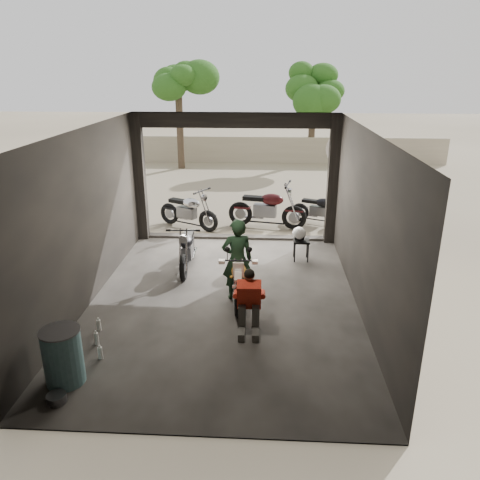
# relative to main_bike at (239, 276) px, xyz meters

# --- Properties ---
(ground) EXTENTS (80.00, 80.00, 0.00)m
(ground) POSITION_rel_main_bike_xyz_m (-0.29, -0.05, -0.53)
(ground) COLOR #7A6D56
(ground) RESTS_ON ground
(garage) EXTENTS (7.00, 7.13, 3.20)m
(garage) POSITION_rel_main_bike_xyz_m (-0.29, 0.50, 0.75)
(garage) COLOR #2D2B28
(garage) RESTS_ON ground
(boundary_wall) EXTENTS (18.00, 0.30, 1.20)m
(boundary_wall) POSITION_rel_main_bike_xyz_m (-0.29, 13.95, 0.07)
(boundary_wall) COLOR gray
(boundary_wall) RESTS_ON ground
(tree_left) EXTENTS (2.20, 2.20, 5.60)m
(tree_left) POSITION_rel_main_bike_xyz_m (-3.29, 12.45, 3.46)
(tree_left) COLOR #382B1E
(tree_left) RESTS_ON ground
(tree_right) EXTENTS (2.20, 2.20, 5.00)m
(tree_right) POSITION_rel_main_bike_xyz_m (2.51, 13.95, 3.03)
(tree_right) COLOR #382B1E
(tree_right) RESTS_ON ground
(main_bike) EXTENTS (0.70, 1.60, 1.05)m
(main_bike) POSITION_rel_main_bike_xyz_m (0.00, 0.00, 0.00)
(main_bike) COLOR silver
(main_bike) RESTS_ON ground
(left_bike) EXTENTS (0.71, 1.60, 1.07)m
(left_bike) POSITION_rel_main_bike_xyz_m (-1.23, 1.48, 0.01)
(left_bike) COLOR black
(left_bike) RESTS_ON ground
(outside_bike_a) EXTENTS (1.82, 1.40, 1.14)m
(outside_bike_a) POSITION_rel_main_bike_xyz_m (-1.66, 4.27, 0.04)
(outside_bike_a) COLOR black
(outside_bike_a) RESTS_ON ground
(outside_bike_b) EXTENTS (2.02, 1.14, 1.29)m
(outside_bike_b) POSITION_rel_main_bike_xyz_m (0.51, 4.42, 0.12)
(outside_bike_b) COLOR #481114
(outside_bike_b) RESTS_ON ground
(outside_bike_c) EXTENTS (1.60, 1.16, 1.00)m
(outside_bike_c) POSITION_rel_main_bike_xyz_m (2.01, 4.82, -0.02)
(outside_bike_c) COLOR black
(outside_bike_c) RESTS_ON ground
(rider) EXTENTS (0.66, 0.50, 1.61)m
(rider) POSITION_rel_main_bike_xyz_m (-0.04, 0.10, 0.28)
(rider) COLOR black
(rider) RESTS_ON ground
(mechanic) EXTENTS (0.54, 0.73, 1.04)m
(mechanic) POSITION_rel_main_bike_xyz_m (0.23, -1.12, -0.00)
(mechanic) COLOR red
(mechanic) RESTS_ON ground
(stool) EXTENTS (0.36, 0.36, 0.50)m
(stool) POSITION_rel_main_bike_xyz_m (1.30, 2.07, -0.10)
(stool) COLOR black
(stool) RESTS_ON ground
(helmet) EXTENTS (0.35, 0.36, 0.30)m
(helmet) POSITION_rel_main_bike_xyz_m (1.25, 2.12, 0.12)
(helmet) COLOR white
(helmet) RESTS_ON stool
(oil_drum) EXTENTS (0.63, 0.63, 0.83)m
(oil_drum) POSITION_rel_main_bike_xyz_m (-2.29, -2.61, -0.11)
(oil_drum) COLOR #477378
(oil_drum) RESTS_ON ground
(sign_post) EXTENTS (0.90, 0.08, 2.69)m
(sign_post) POSITION_rel_main_bike_xyz_m (2.43, 4.13, 1.32)
(sign_post) COLOR black
(sign_post) RESTS_ON ground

